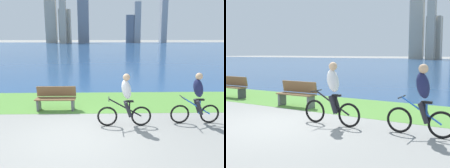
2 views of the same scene
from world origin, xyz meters
The scene contains 6 objects.
ground_plane centered at (0.00, 0.00, 0.00)m, with size 300.00×300.00×0.00m, color gray.
grass_strip_bayside centered at (0.00, 3.58, 0.00)m, with size 120.00×3.18×0.01m, color #59933D.
cyclist_lead centered at (1.47, 0.82, 0.84)m, with size 1.70×0.52×1.68m.
cyclist_trailing centered at (3.77, 0.99, 0.83)m, with size 1.61×0.52×1.67m.
bench_near_path centered at (-1.06, 2.51, 0.45)m, with size 1.50×0.47×0.90m.
bench_far_along_path centered at (-4.85, 2.83, 0.45)m, with size 1.50×0.47×0.90m.
Camera 2 is at (5.50, -5.72, 1.91)m, focal length 47.23 mm.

